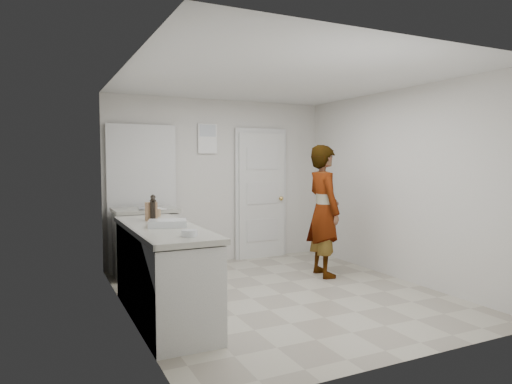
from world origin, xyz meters
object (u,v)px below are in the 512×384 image
baking_dish (168,224)px  egg_bowl (189,233)px  oil_cruet_b (153,210)px  person (324,211)px  cake_mix_box (151,211)px  spice_jar (158,213)px  oil_cruet_a (153,207)px

baking_dish → egg_bowl: size_ratio=3.06×
oil_cruet_b → egg_bowl: (0.06, -1.10, -0.10)m
person → baking_dish: bearing=115.1°
cake_mix_box → spice_jar: cake_mix_box is taller
oil_cruet_a → baking_dish: oil_cruet_a is taller
person → egg_bowl: 2.73m
egg_bowl → person: bearing=31.3°
oil_cruet_a → oil_cruet_b: (-0.04, -0.16, -0.01)m
cake_mix_box → baking_dish: bearing=-94.3°
spice_jar → oil_cruet_a: 0.26m
person → oil_cruet_a: person is taller
person → oil_cruet_b: 2.42m
oil_cruet_a → baking_dish: bearing=-90.1°
spice_jar → baking_dish: 0.84m
cake_mix_box → oil_cruet_b: bearing=-92.7°
oil_cruet_b → baking_dish: bearing=-85.3°
oil_cruet_b → cake_mix_box: bearing=96.4°
spice_jar → egg_bowl: spice_jar is taller
egg_bowl → spice_jar: bearing=86.5°
cake_mix_box → oil_cruet_b: size_ratio=0.78×
cake_mix_box → baking_dish: (0.04, -0.51, -0.07)m
baking_dish → spice_jar: bearing=82.4°
baking_dish → egg_bowl: bearing=-88.1°
cake_mix_box → oil_cruet_a: size_ratio=0.73×
cake_mix_box → oil_cruet_a: bearing=58.5°
egg_bowl → cake_mix_box: bearing=93.2°
oil_cruet_a → cake_mix_box: bearing=-112.3°
egg_bowl → oil_cruet_a: bearing=90.9°
cake_mix_box → egg_bowl: size_ratio=1.45×
cake_mix_box → oil_cruet_b: (0.01, -0.05, 0.02)m
baking_dish → egg_bowl: 0.64m
cake_mix_box → spice_jar: size_ratio=2.34×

